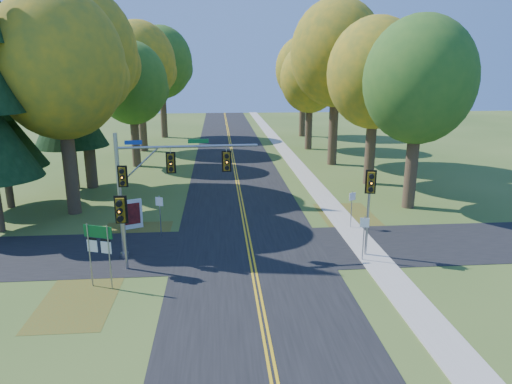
{
  "coord_description": "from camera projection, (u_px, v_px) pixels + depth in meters",
  "views": [
    {
      "loc": [
        -1.57,
        -20.64,
        9.31
      ],
      "look_at": [
        0.32,
        1.82,
        3.2
      ],
      "focal_mm": 32.0,
      "sensor_mm": 36.0,
      "label": 1
    }
  ],
  "objects": [
    {
      "name": "tree_e_a",
      "position": [
        420.0,
        81.0,
        29.56
      ],
      "size": [
        7.2,
        7.2,
        12.73
      ],
      "color": "#38281C",
      "rests_on": "ground"
    },
    {
      "name": "reg_sign_w",
      "position": [
        160.0,
        209.0,
        25.77
      ],
      "size": [
        0.44,
        0.21,
        2.41
      ],
      "rotation": [
        0.0,
        0.0,
        -0.41
      ],
      "color": "gray",
      "rests_on": "ground"
    },
    {
      "name": "sidewalk_east",
      "position": [
        375.0,
        260.0,
        22.91
      ],
      "size": [
        1.6,
        160.0,
        0.06
      ],
      "primitive_type": "cube",
      "color": "#9E998E",
      "rests_on": "ground"
    },
    {
      "name": "tree_w_c",
      "position": [
        132.0,
        84.0,
        43.1
      ],
      "size": [
        6.8,
        6.8,
        11.91
      ],
      "color": "#38281C",
      "rests_on": "ground"
    },
    {
      "name": "leaf_patch_w_far",
      "position": [
        78.0,
        300.0,
        18.92
      ],
      "size": [
        3.0,
        5.0,
        0.0
      ],
      "primitive_type": "cube",
      "color": "brown",
      "rests_on": "ground"
    },
    {
      "name": "tree_e_d",
      "position": [
        311.0,
        78.0,
        52.63
      ],
      "size": [
        7.0,
        7.0,
        12.32
      ],
      "color": "#38281C",
      "rests_on": "ground"
    },
    {
      "name": "road_main",
      "position": [
        253.0,
        264.0,
        22.41
      ],
      "size": [
        8.0,
        160.0,
        0.02
      ],
      "primitive_type": "cube",
      "color": "black",
      "rests_on": "ground"
    },
    {
      "name": "tree_w_d",
      "position": [
        140.0,
        64.0,
        50.96
      ],
      "size": [
        8.2,
        8.2,
        14.56
      ],
      "color": "#38281C",
      "rests_on": "ground"
    },
    {
      "name": "ped_signal_pole",
      "position": [
        122.0,
        216.0,
        20.97
      ],
      "size": [
        0.59,
        0.68,
        3.74
      ],
      "rotation": [
        0.0,
        0.0,
        -0.05
      ],
      "color": "#93959B",
      "rests_on": "ground"
    },
    {
      "name": "leaf_patch_e",
      "position": [
        353.0,
        221.0,
        28.73
      ],
      "size": [
        3.5,
        8.0,
        0.0
      ],
      "primitive_type": "cube",
      "color": "brown",
      "rests_on": "ground"
    },
    {
      "name": "traffic_mast",
      "position": [
        155.0,
        179.0,
        22.37
      ],
      "size": [
        7.02,
        0.83,
        6.37
      ],
      "rotation": [
        0.0,
        0.0,
        0.05
      ],
      "color": "gray",
      "rests_on": "ground"
    },
    {
      "name": "tree_w_a",
      "position": [
        61.0,
        66.0,
        28.06
      ],
      "size": [
        8.0,
        8.0,
        14.15
      ],
      "color": "#38281C",
      "rests_on": "ground"
    },
    {
      "name": "reg_sign_e_north",
      "position": [
        352.0,
        203.0,
        27.16
      ],
      "size": [
        0.42,
        0.18,
        2.29
      ],
      "rotation": [
        0.0,
        0.0,
        0.36
      ],
      "color": "gray",
      "rests_on": "ground"
    },
    {
      "name": "tree_w_e",
      "position": [
        162.0,
        63.0,
        61.46
      ],
      "size": [
        8.4,
        8.4,
        14.97
      ],
      "color": "#38281C",
      "rests_on": "ground"
    },
    {
      "name": "road_cross",
      "position": [
        250.0,
        249.0,
        24.34
      ],
      "size": [
        60.0,
        6.0,
        0.02
      ],
      "primitive_type": "cube",
      "color": "black",
      "rests_on": "ground"
    },
    {
      "name": "tree_e_b",
      "position": [
        376.0,
        74.0,
        35.96
      ],
      "size": [
        7.6,
        7.6,
        13.33
      ],
      "color": "#38281C",
      "rests_on": "ground"
    },
    {
      "name": "info_kiosk",
      "position": [
        131.0,
        214.0,
        27.24
      ],
      "size": [
        1.26,
        0.68,
        1.79
      ],
      "rotation": [
        0.0,
        0.0,
        0.41
      ],
      "color": "silver",
      "rests_on": "ground"
    },
    {
      "name": "tree_w_b",
      "position": [
        81.0,
        54.0,
        34.42
      ],
      "size": [
        8.6,
        8.6,
        15.38
      ],
      "color": "#38281C",
      "rests_on": "ground"
    },
    {
      "name": "route_sign_cluster",
      "position": [
        99.0,
        243.0,
        19.57
      ],
      "size": [
        1.29,
        0.51,
        2.93
      ],
      "rotation": [
        0.0,
        0.0,
        -0.35
      ],
      "color": "gray",
      "rests_on": "ground"
    },
    {
      "name": "leaf_patch_w_near",
      "position": [
        133.0,
        239.0,
        25.74
      ],
      "size": [
        4.0,
        6.0,
        0.0
      ],
      "primitive_type": "cube",
      "color": "brown",
      "rests_on": "ground"
    },
    {
      "name": "tree_e_c",
      "position": [
        337.0,
        54.0,
        43.21
      ],
      "size": [
        8.8,
        8.8,
        15.79
      ],
      "color": "#38281C",
      "rests_on": "ground"
    },
    {
      "name": "centerline_right",
      "position": [
        255.0,
        264.0,
        22.42
      ],
      "size": [
        0.1,
        160.0,
        0.01
      ],
      "primitive_type": "cube",
      "color": "gold",
      "rests_on": "road_main"
    },
    {
      "name": "reg_sign_e_south",
      "position": [
        364.0,
        231.0,
        22.43
      ],
      "size": [
        0.45,
        0.12,
        2.35
      ],
      "rotation": [
        0.0,
        0.0,
        -0.19
      ],
      "color": "gray",
      "rests_on": "ground"
    },
    {
      "name": "pine_c",
      "position": [
        64.0,
        63.0,
        34.22
      ],
      "size": [
        5.6,
        5.6,
        20.56
      ],
      "color": "#38281C",
      "rests_on": "ground"
    },
    {
      "name": "east_signal_pole",
      "position": [
        370.0,
        192.0,
        22.45
      ],
      "size": [
        0.52,
        0.61,
        4.56
      ],
      "rotation": [
        0.0,
        0.0,
        -0.21
      ],
      "color": "gray",
      "rests_on": "ground"
    },
    {
      "name": "centerline_left",
      "position": [
        251.0,
        264.0,
        22.4
      ],
      "size": [
        0.1,
        160.0,
        0.01
      ],
      "primitive_type": "cube",
      "color": "gold",
      "rests_on": "road_main"
    },
    {
      "name": "ground",
      "position": [
        253.0,
        264.0,
        22.42
      ],
      "size": [
        160.0,
        160.0,
        0.0
      ],
      "primitive_type": "plane",
      "color": "#36501C",
      "rests_on": "ground"
    },
    {
      "name": "tree_e_e",
      "position": [
        304.0,
        70.0,
        62.77
      ],
      "size": [
        7.8,
        7.8,
        13.74
      ],
      "color": "#38281C",
      "rests_on": "ground"
    }
  ]
}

